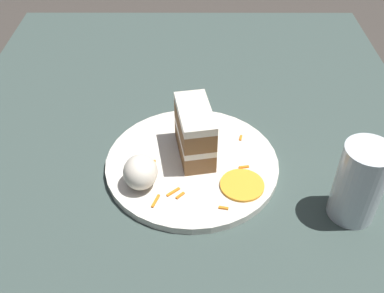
{
  "coord_description": "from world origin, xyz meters",
  "views": [
    {
      "loc": [
        0.58,
        0.01,
        0.55
      ],
      "look_at": [
        0.03,
        0.01,
        0.08
      ],
      "focal_mm": 42.0,
      "sensor_mm": 36.0,
      "label": 1
    }
  ],
  "objects_px": {
    "cake_slice": "(195,132)",
    "plate": "(192,164)",
    "drinking_glass": "(358,187)",
    "cream_dollop": "(140,172)",
    "orange_garnish": "(242,185)"
  },
  "relations": [
    {
      "from": "orange_garnish",
      "to": "drinking_glass",
      "type": "distance_m",
      "value": 0.17
    },
    {
      "from": "plate",
      "to": "cream_dollop",
      "type": "height_order",
      "value": "cream_dollop"
    },
    {
      "from": "cream_dollop",
      "to": "drinking_glass",
      "type": "height_order",
      "value": "drinking_glass"
    },
    {
      "from": "cream_dollop",
      "to": "drinking_glass",
      "type": "distance_m",
      "value": 0.32
    },
    {
      "from": "cake_slice",
      "to": "drinking_glass",
      "type": "xyz_separation_m",
      "value": [
        0.12,
        0.24,
        -0.0
      ]
    },
    {
      "from": "plate",
      "to": "drinking_glass",
      "type": "height_order",
      "value": "drinking_glass"
    },
    {
      "from": "cake_slice",
      "to": "drinking_glass",
      "type": "distance_m",
      "value": 0.26
    },
    {
      "from": "plate",
      "to": "drinking_glass",
      "type": "bearing_deg",
      "value": 67.26
    },
    {
      "from": "cake_slice",
      "to": "plate",
      "type": "bearing_deg",
      "value": -112.4
    },
    {
      "from": "cake_slice",
      "to": "orange_garnish",
      "type": "relative_size",
      "value": 1.66
    },
    {
      "from": "cake_slice",
      "to": "drinking_glass",
      "type": "relative_size",
      "value": 0.91
    },
    {
      "from": "plate",
      "to": "cream_dollop",
      "type": "bearing_deg",
      "value": -55.92
    },
    {
      "from": "plate",
      "to": "cake_slice",
      "type": "distance_m",
      "value": 0.06
    },
    {
      "from": "orange_garnish",
      "to": "plate",
      "type": "bearing_deg",
      "value": -126.46
    },
    {
      "from": "cream_dollop",
      "to": "cake_slice",
      "type": "bearing_deg",
      "value": 131.63
    }
  ]
}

